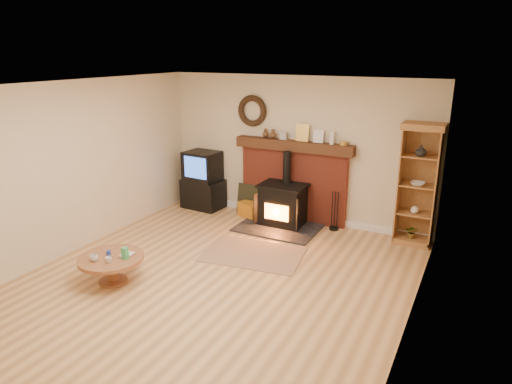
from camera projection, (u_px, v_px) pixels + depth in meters
The scene contains 11 objects.
ground at pixel (217, 280), 6.25m from camera, with size 5.50×5.50×0.00m, color #A87646.
room_shell at pixel (216, 156), 5.82m from camera, with size 5.02×5.52×2.61m.
chimney_breast at pixel (293, 177), 8.27m from camera, with size 2.20×0.22×1.78m.
wood_stove at pixel (282, 206), 8.08m from camera, with size 1.40×1.00×1.32m.
area_rug at pixel (253, 254), 7.03m from camera, with size 1.50×1.03×0.01m, color brown.
tv_unit at pixel (203, 181), 8.98m from camera, with size 0.81×0.59×1.13m.
curio_cabinet at pixel (418, 185), 7.18m from camera, with size 0.63×0.45×1.96m.
firelog_box at pixel (250, 210), 8.56m from camera, with size 0.44×0.28×0.28m, color #D8A407.
leaning_painting at pixel (249, 199), 8.70m from camera, with size 0.48×0.03×0.58m, color black.
fire_tools at pixel (334, 222), 7.95m from camera, with size 0.16×0.16×0.70m.
coffee_table at pixel (111, 262), 6.10m from camera, with size 0.87×0.87×0.53m.
Camera 1 is at (3.04, -4.74, 3.01)m, focal length 32.00 mm.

